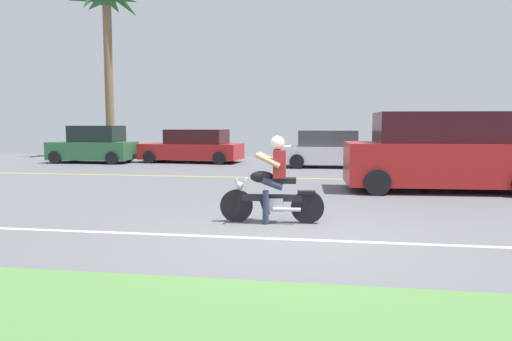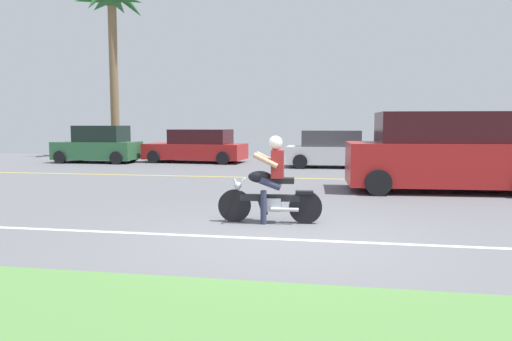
% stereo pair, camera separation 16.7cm
% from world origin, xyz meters
% --- Properties ---
extents(ground, '(56.00, 30.00, 0.04)m').
position_xyz_m(ground, '(0.00, 3.00, -0.02)').
color(ground, slate).
extents(lane_line_near, '(50.40, 0.12, 0.01)m').
position_xyz_m(lane_line_near, '(0.00, -0.08, 0.00)').
color(lane_line_near, silver).
rests_on(lane_line_near, ground).
extents(lane_line_far, '(50.40, 0.12, 0.01)m').
position_xyz_m(lane_line_far, '(0.00, 8.03, 0.00)').
color(lane_line_far, yellow).
rests_on(lane_line_far, ground).
extents(motorcyclist, '(1.83, 0.60, 1.53)m').
position_xyz_m(motorcyclist, '(-0.34, 1.11, 0.65)').
color(motorcyclist, black).
rests_on(motorcyclist, ground).
extents(suv_nearby, '(5.02, 2.34, 2.03)m').
position_xyz_m(suv_nearby, '(3.46, 5.73, 0.98)').
color(suv_nearby, '#AD1E1E').
rests_on(suv_nearby, ground).
extents(parked_car_0, '(3.65, 1.89, 1.65)m').
position_xyz_m(parked_car_0, '(-9.80, 12.74, 0.76)').
color(parked_car_0, '#2D663D').
rests_on(parked_car_0, ground).
extents(parked_car_1, '(4.57, 2.29, 1.48)m').
position_xyz_m(parked_car_1, '(-5.48, 13.57, 0.70)').
color(parked_car_1, '#AD1E1E').
rests_on(parked_car_1, ground).
extents(parked_car_2, '(4.00, 1.95, 1.47)m').
position_xyz_m(parked_car_2, '(0.65, 12.13, 0.69)').
color(parked_car_2, silver).
rests_on(parked_car_2, ground).
extents(parked_car_3, '(3.92, 2.05, 1.58)m').
position_xyz_m(parked_car_3, '(6.10, 11.35, 0.74)').
color(parked_car_3, navy).
rests_on(parked_car_3, ground).
extents(palm_tree_0, '(3.72, 3.63, 8.85)m').
position_xyz_m(palm_tree_0, '(-10.54, 15.95, 7.30)').
color(palm_tree_0, brown).
rests_on(palm_tree_0, ground).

